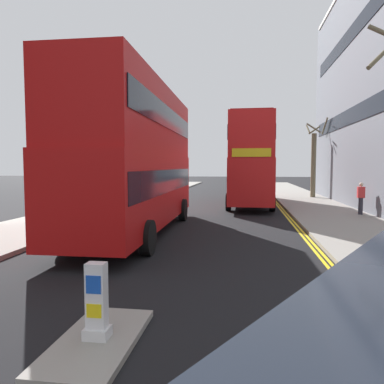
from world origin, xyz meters
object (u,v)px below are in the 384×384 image
Objects in this scene: double_decker_bus_oncoming at (250,160)px; pedestrian_far at (361,198)px; double_decker_bus_away at (137,155)px; keep_left_bollard at (97,304)px.

double_decker_bus_oncoming is 6.68× the size of pedestrian_far.
keep_left_bollard is at bearing -76.97° from double_decker_bus_away.
double_decker_bus_oncoming reaches higher than pedestrian_far.
keep_left_bollard is at bearing -118.81° from pedestrian_far.
double_decker_bus_oncoming is at bearing 67.98° from double_decker_bus_away.
double_decker_bus_away is 11.79m from double_decker_bus_oncoming.
double_decker_bus_oncoming reaches higher than keep_left_bollard.
double_decker_bus_oncoming is at bearing 82.87° from keep_left_bollard.
pedestrian_far is at bearing -42.58° from double_decker_bus_oncoming.
double_decker_bus_away is at bearing 103.03° from keep_left_bollard.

